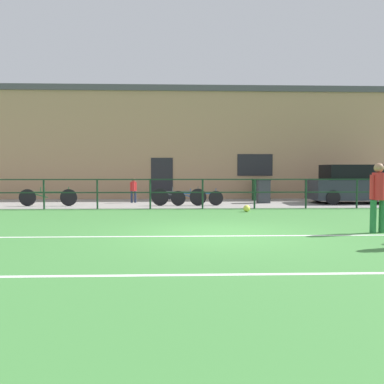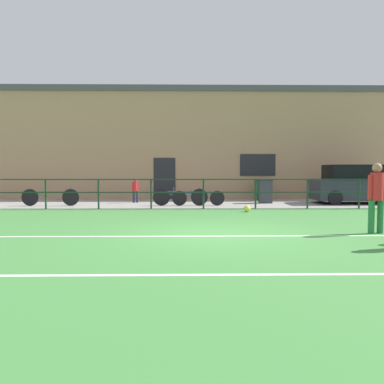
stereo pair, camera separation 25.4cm
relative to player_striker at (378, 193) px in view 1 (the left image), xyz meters
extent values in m
cube|color=#42843D|center=(-3.77, -0.06, -0.95)|extent=(60.00, 44.00, 0.04)
cube|color=white|center=(-3.77, -0.34, -0.93)|extent=(36.00, 0.11, 0.00)
cube|color=white|center=(-3.77, -3.62, -0.93)|extent=(36.00, 0.11, 0.00)
cube|color=gray|center=(-3.77, 8.44, -0.92)|extent=(48.00, 5.00, 0.02)
cylinder|color=#193823|center=(-9.77, 5.94, -0.36)|extent=(0.07, 0.07, 1.15)
cylinder|color=#193823|center=(-7.77, 5.94, -0.36)|extent=(0.07, 0.07, 1.15)
cylinder|color=#193823|center=(-5.77, 5.94, -0.36)|extent=(0.07, 0.07, 1.15)
cylinder|color=#193823|center=(-3.77, 5.94, -0.36)|extent=(0.07, 0.07, 1.15)
cylinder|color=#193823|center=(-1.77, 5.94, -0.36)|extent=(0.07, 0.07, 1.15)
cylinder|color=#193823|center=(0.23, 5.94, -0.36)|extent=(0.07, 0.07, 1.15)
cylinder|color=#193823|center=(2.23, 5.94, -0.36)|extent=(0.07, 0.07, 1.15)
cube|color=#193823|center=(-3.77, 5.94, 0.19)|extent=(36.00, 0.04, 0.04)
cube|color=#193823|center=(-3.77, 5.94, -0.30)|extent=(36.00, 0.04, 0.04)
cube|color=tan|center=(-3.77, 12.14, 1.79)|extent=(28.00, 2.40, 5.45)
cube|color=#232328|center=(-5.52, 10.93, 0.12)|extent=(1.10, 0.04, 2.10)
cube|color=#232328|center=(-0.79, 10.93, 0.81)|extent=(1.80, 0.04, 1.10)
cube|color=#4C4C51|center=(-3.77, 12.14, 4.67)|extent=(28.00, 2.56, 0.30)
cylinder|color=#237038|center=(-0.12, -0.03, -0.54)|extent=(0.14, 0.14, 0.78)
cylinder|color=#237038|center=(0.12, 0.03, -0.54)|extent=(0.14, 0.14, 0.78)
cylinder|color=red|center=(0.00, 0.00, 0.17)|extent=(0.29, 0.29, 0.64)
sphere|color=#A37556|center=(0.00, 0.00, 0.60)|extent=(0.22, 0.22, 0.22)
cylinder|color=red|center=(-0.17, -0.04, 0.15)|extent=(0.10, 0.10, 0.58)
sphere|color=#E5E04C|center=(-2.27, 4.80, -0.81)|extent=(0.24, 0.24, 0.24)
cylinder|color=#232D4C|center=(-6.63, 8.69, -0.65)|extent=(0.10, 0.10, 0.52)
cylinder|color=#232D4C|center=(-6.79, 8.65, -0.65)|extent=(0.10, 0.10, 0.52)
cylinder|color=red|center=(-6.71, 8.67, -0.17)|extent=(0.19, 0.19, 0.43)
sphere|color=brown|center=(-6.71, 8.67, 0.12)|extent=(0.15, 0.15, 0.15)
cylinder|color=red|center=(-6.60, 8.70, -0.19)|extent=(0.07, 0.07, 0.39)
cylinder|color=red|center=(-6.82, 8.64, -0.19)|extent=(0.07, 0.07, 0.39)
cube|color=#282D38|center=(3.15, 8.14, -0.31)|extent=(3.93, 1.81, 0.87)
cube|color=black|center=(2.95, 8.14, 0.45)|extent=(2.36, 1.52, 0.66)
cylinder|color=black|center=(1.81, 7.28, -0.61)|extent=(0.60, 0.18, 0.60)
cylinder|color=black|center=(1.81, 9.01, -0.61)|extent=(0.60, 0.18, 0.60)
cylinder|color=black|center=(4.48, 9.01, -0.61)|extent=(0.60, 0.18, 0.60)
cylinder|color=black|center=(-4.70, 7.14, -0.61)|extent=(0.61, 0.04, 0.61)
cylinder|color=black|center=(-3.14, 7.14, -0.61)|extent=(0.61, 0.04, 0.61)
cube|color=#234C99|center=(-3.92, 7.14, -0.41)|extent=(1.21, 0.04, 0.04)
cube|color=#234C99|center=(-4.31, 7.14, -0.51)|extent=(0.76, 0.03, 0.22)
cylinder|color=#234C99|center=(-4.20, 7.14, -0.31)|extent=(0.03, 0.03, 0.20)
cylinder|color=#234C99|center=(-3.14, 7.14, -0.34)|extent=(0.03, 0.03, 0.28)
cylinder|color=black|center=(-10.83, 7.14, -0.57)|extent=(0.69, 0.04, 0.69)
cylinder|color=black|center=(-9.17, 7.14, -0.57)|extent=(0.69, 0.04, 0.69)
cube|color=#1E6633|center=(-10.00, 7.14, -0.34)|extent=(1.29, 0.04, 0.04)
cube|color=#1E6633|center=(-10.42, 7.14, -0.46)|extent=(0.81, 0.03, 0.25)
cylinder|color=#1E6633|center=(-10.29, 7.14, -0.24)|extent=(0.03, 0.03, 0.20)
cylinder|color=#1E6633|center=(-9.17, 7.14, -0.27)|extent=(0.03, 0.03, 0.28)
cylinder|color=black|center=(-5.45, 7.14, -0.56)|extent=(0.70, 0.04, 0.70)
cylinder|color=black|center=(-3.88, 7.14, -0.56)|extent=(0.70, 0.04, 0.70)
cube|color=#4C5156|center=(-4.66, 7.14, -0.34)|extent=(1.22, 0.04, 0.04)
cube|color=#4C5156|center=(-5.06, 7.14, -0.45)|extent=(0.76, 0.03, 0.25)
cylinder|color=#4C5156|center=(-4.94, 7.14, -0.24)|extent=(0.03, 0.03, 0.20)
cylinder|color=#4C5156|center=(-3.88, 7.14, -0.27)|extent=(0.03, 0.03, 0.28)
cube|color=#33383D|center=(-0.90, 8.36, -0.42)|extent=(0.54, 0.45, 0.99)
cube|color=#282C30|center=(-0.90, 8.36, 0.12)|extent=(0.57, 0.49, 0.08)
cube|color=#194C28|center=(-0.77, 10.12, -0.44)|extent=(0.54, 0.45, 0.96)
cube|color=#143D20|center=(-0.77, 10.12, 0.08)|extent=(0.57, 0.49, 0.08)
camera|label=1|loc=(-4.71, -9.12, 0.55)|focal=37.02mm
camera|label=2|loc=(-4.46, -9.13, 0.55)|focal=37.02mm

